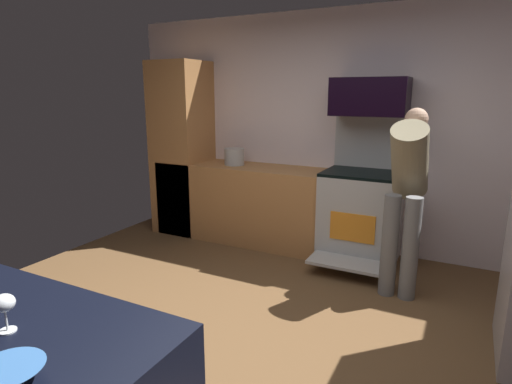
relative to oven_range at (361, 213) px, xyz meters
The scene contains 10 objects.
ground_plane 2.07m from the oven_range, 100.56° to the right, with size 5.20×4.80×0.02m, color brown.
wall_back 0.95m from the oven_range, 134.51° to the left, with size 5.20×0.12×2.60m, color white.
lower_cabinet_run 1.27m from the oven_range, behind, with size 2.40×0.60×0.90m, color #B87C46.
cabinet_column 2.33m from the oven_range, behind, with size 0.60×0.60×2.10m, color #B87C46.
oven_range is the anchor object (origin of this frame).
microwave 1.19m from the oven_range, 90.00° to the left, with size 0.74×0.38×0.37m, color black.
person_cook 0.86m from the oven_range, 47.55° to the right, with size 0.31×0.61×1.60m.
mixing_bowl_small 3.63m from the oven_range, 93.04° to the right, with size 0.21×0.21×0.05m, color #396BAA.
wine_glass_mid 3.50m from the oven_range, 97.73° to the right, with size 0.08×0.08×0.14m.
stock_pot 1.59m from the oven_range, behind, with size 0.24×0.24×0.20m, color #B6B8B6.
Camera 1 is at (1.30, -2.25, 1.73)m, focal length 29.39 mm.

